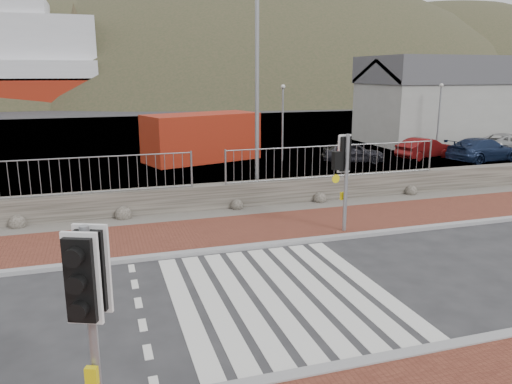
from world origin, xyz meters
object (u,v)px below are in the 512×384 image
object	(u,v)px
streetlight	(260,69)
car_a	(353,152)
car_c	(483,150)
traffic_signal_near	(89,293)
car_b	(424,148)
car_d	(508,143)
traffic_signal_far	(346,162)
shipping_container	(202,137)

from	to	relation	value
streetlight	car_a	bearing A→B (deg)	19.44
streetlight	car_c	bearing A→B (deg)	-3.82
car_c	traffic_signal_near	bearing A→B (deg)	118.13
streetlight	car_c	world-z (taller)	streetlight
streetlight	traffic_signal_near	bearing A→B (deg)	-137.70
streetlight	car_a	size ratio (longest dim) A/B	2.65
car_b	car_d	world-z (taller)	car_d
traffic_signal_far	car_d	size ratio (longest dim) A/B	0.71
streetlight	car_b	world-z (taller)	streetlight
traffic_signal_near	car_a	size ratio (longest dim) A/B	0.92
traffic_signal_far	traffic_signal_near	bearing A→B (deg)	35.31
shipping_container	car_a	size ratio (longest dim) A/B	1.88
traffic_signal_far	car_d	world-z (taller)	traffic_signal_far
traffic_signal_near	shipping_container	distance (m)	21.77
traffic_signal_near	car_d	size ratio (longest dim) A/B	0.71
shipping_container	car_c	distance (m)	15.37
car_b	shipping_container	bearing A→B (deg)	61.16
car_a	car_b	distance (m)	4.51
traffic_signal_near	traffic_signal_far	bearing A→B (deg)	67.83
traffic_signal_far	shipping_container	size ratio (longest dim) A/B	0.49
shipping_container	car_c	bearing A→B (deg)	-36.60
car_b	car_c	xyz separation A→B (m)	(2.42, -1.81, 0.06)
streetlight	car_a	world-z (taller)	streetlight
traffic_signal_far	car_a	xyz separation A→B (m)	(6.14, 10.82, -1.62)
streetlight	car_b	distance (m)	13.95
car_d	streetlight	bearing A→B (deg)	101.22
car_a	streetlight	bearing A→B (deg)	146.42
car_a	car_c	world-z (taller)	car_c
car_a	car_b	bearing A→B (deg)	-73.78
shipping_container	car_c	xyz separation A→B (m)	(14.55, -4.93, -0.64)
streetlight	car_a	xyz separation A→B (m)	(7.26, 6.13, -4.31)
traffic_signal_near	car_a	world-z (taller)	traffic_signal_near
car_c	car_d	distance (m)	4.09
car_a	car_d	bearing A→B (deg)	-72.91
car_b	car_d	distance (m)	6.00
traffic_signal_near	shipping_container	xyz separation A→B (m)	(5.63, 21.01, -0.89)
traffic_signal_near	traffic_signal_far	world-z (taller)	traffic_signal_near
car_d	car_b	bearing A→B (deg)	83.23
car_a	car_d	distance (m)	10.51
traffic_signal_near	streetlight	distance (m)	13.47
car_b	traffic_signal_near	bearing A→B (deg)	120.78
streetlight	car_c	distance (m)	15.42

